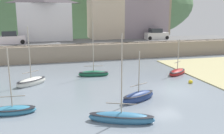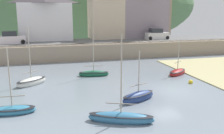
# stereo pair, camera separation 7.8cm
# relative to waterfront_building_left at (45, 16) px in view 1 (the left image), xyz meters

# --- Properties ---
(quay_seawall) EXTENTS (48.00, 9.40, 2.40)m
(quay_seawall) POSITION_rel_waterfront_building_left_xyz_m (10.78, -7.70, -5.09)
(quay_seawall) COLOR gray
(quay_seawall) RESTS_ON ground
(hillside_backdrop) EXTENTS (80.00, 44.00, 26.76)m
(hillside_backdrop) POSITION_rel_waterfront_building_left_xyz_m (6.25, 30.00, 2.92)
(hillside_backdrop) COLOR #557D51
(hillside_backdrop) RESTS_ON ground
(waterfront_building_left) EXTENTS (9.08, 6.17, 7.98)m
(waterfront_building_left) POSITION_rel_waterfront_building_left_xyz_m (0.00, 0.00, 0.00)
(waterfront_building_left) COLOR white
(waterfront_building_left) RESTS_ON ground
(waterfront_building_centre) EXTENTS (6.54, 5.96, 10.38)m
(waterfront_building_centre) POSITION_rel_waterfront_building_left_xyz_m (10.98, 0.00, 1.24)
(waterfront_building_centre) COLOR beige
(waterfront_building_centre) RESTS_ON ground
(waterfront_building_right) EXTENTS (8.96, 5.96, 10.44)m
(waterfront_building_right) POSITION_rel_waterfront_building_left_xyz_m (18.07, 0.00, 1.25)
(waterfront_building_right) COLOR gray
(waterfront_building_right) RESTS_ON ground
(church_with_spire) EXTENTS (3.00, 3.00, 13.89)m
(church_with_spire) POSITION_rel_waterfront_building_left_xyz_m (24.37, 4.00, 3.11)
(church_with_spire) COLOR gray
(church_with_spire) RESTS_ON ground
(rowboat_small_beached) EXTENTS (3.44, 2.98, 4.31)m
(rowboat_small_beached) POSITION_rel_waterfront_building_left_xyz_m (14.73, -20.06, -6.19)
(rowboat_small_beached) COLOR #A51E1E
(rowboat_small_beached) RESTS_ON ground
(dinghy_open_wooden) EXTENTS (3.62, 1.65, 6.32)m
(dinghy_open_wooden) POSITION_rel_waterfront_building_left_xyz_m (4.98, -18.23, -6.16)
(dinghy_open_wooden) COLOR #1A5C3D
(dinghy_open_wooden) RESTS_ON ground
(sailboat_far_left) EXTENTS (3.55, 2.35, 4.37)m
(sailboat_far_left) POSITION_rel_waterfront_building_left_xyz_m (7.05, -27.20, -6.13)
(sailboat_far_left) COLOR navy
(sailboat_far_left) RESTS_ON ground
(sailboat_white_hull) EXTENTS (3.38, 3.01, 6.08)m
(sailboat_white_hull) POSITION_rel_waterfront_building_left_xyz_m (-1.79, -20.14, -6.12)
(sailboat_white_hull) COLOR silver
(sailboat_white_hull) RESTS_ON ground
(sailboat_nearest_shore) EXTENTS (4.56, 2.73, 6.13)m
(sailboat_nearest_shore) POSITION_rel_waterfront_building_left_xyz_m (4.45, -30.75, -6.15)
(sailboat_nearest_shore) COLOR teal
(sailboat_nearest_shore) RESTS_ON ground
(fishing_boat_green) EXTENTS (3.39, 1.51, 4.97)m
(fishing_boat_green) POSITION_rel_waterfront_building_left_xyz_m (-2.79, -27.33, -6.20)
(fishing_boat_green) COLOR teal
(fishing_boat_green) RESTS_ON ground
(parked_car_near_slipway) EXTENTS (4.21, 1.97, 1.95)m
(parked_car_near_slipway) POSITION_rel_waterfront_building_left_xyz_m (-5.29, -4.50, -3.24)
(parked_car_near_slipway) COLOR silver
(parked_car_near_slipway) RESTS_ON ground
(parked_car_by_wall) EXTENTS (4.11, 1.82, 1.95)m
(parked_car_by_wall) POSITION_rel_waterfront_building_left_xyz_m (19.21, -4.50, -3.24)
(parked_car_by_wall) COLOR silver
(parked_car_by_wall) RESTS_ON ground
(mooring_buoy) EXTENTS (0.45, 0.45, 0.45)m
(mooring_buoy) POSITION_rel_waterfront_building_left_xyz_m (14.14, -23.83, -6.31)
(mooring_buoy) COLOR yellow
(mooring_buoy) RESTS_ON ground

